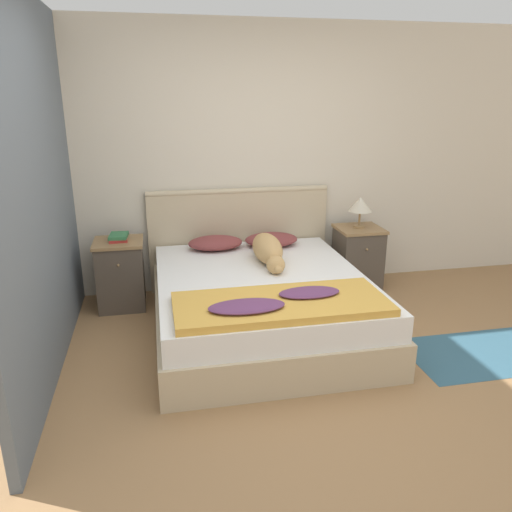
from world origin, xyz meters
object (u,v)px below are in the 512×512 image
Objects in this scene: nightstand_right at (358,258)px; pillow_right at (271,240)px; pillow_left at (215,243)px; book_stack at (118,237)px; table_lamp at (360,205)px; dog at (268,250)px; bed at (261,304)px; nightstand_left at (121,274)px.

pillow_right is (-0.88, 0.04, 0.23)m from nightstand_right.
pillow_left is (-1.43, 0.04, 0.23)m from nightstand_right.
book_stack is (-2.31, 0.02, 0.35)m from nightstand_right.
pillow_left is 1.71× the size of table_lamp.
pillow_right is at bearing 178.28° from table_lamp.
pillow_right is 2.27× the size of book_stack.
pillow_right is 0.94m from table_lamp.
table_lamp is (0.88, -0.03, 0.31)m from pillow_right.
pillow_left is 1.00× the size of pillow_right.
nightstand_right is 1.15m from dog.
pillow_left is 0.89m from book_stack.
nightstand_right reaches higher than pillow_right.
pillow_left is (-0.27, 0.79, 0.31)m from bed.
table_lamp reaches higher than nightstand_right.
pillow_left is 0.54m from pillow_right.
pillow_left is at bearing 129.77° from dog.
bed is 8.98× the size of book_stack.
bed is 1.52m from table_lamp.
pillow_right is at bearing 1.74° from nightstand_left.
bed is 0.49m from dog.
table_lamp is at bearing 90.00° from nightstand_right.
pillow_left and pillow_right have the same top height.
pillow_left reaches higher than bed.
dog is (-0.14, -0.48, 0.05)m from pillow_right.
dog is 1.15m from table_lamp.
dog is at bearing -156.09° from table_lamp.
book_stack is at bearing 179.97° from table_lamp.
table_lamp is (1.16, 0.76, 0.62)m from bed.
dog is (1.28, -0.44, 0.28)m from nightstand_left.
nightstand_right is 2.33m from book_stack.
bed is 6.74× the size of table_lamp.
dog is (0.40, -0.48, 0.05)m from pillow_left.
pillow_right reaches higher than bed.
nightstand_right is 1.45m from pillow_left.
pillow_left is (0.88, 0.04, 0.23)m from nightstand_left.
dog is at bearing -18.83° from nightstand_left.
dog is 1.36m from book_stack.
bed is at bearing -32.85° from nightstand_left.
table_lamp is (1.03, 0.46, 0.26)m from dog.
dog reaches higher than pillow_left.
book_stack reaches higher than pillow_right.
pillow_right is (0.54, 0.00, 0.00)m from pillow_left.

